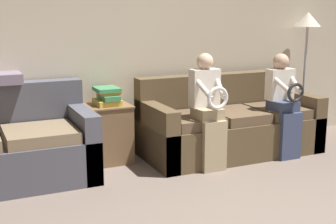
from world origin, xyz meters
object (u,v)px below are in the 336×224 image
Objects in this scene: couch_side at (1,150)px; book_stack at (107,96)px; couch_main at (229,126)px; child_left_seated at (208,107)px; child_right_seated at (284,101)px; floor_lamp at (307,32)px; throw_pillow at (0,78)px; side_shelf at (109,133)px.

couch_side reaches higher than book_stack.
child_left_seated is at bearing -142.88° from couch_main.
child_right_seated is 0.72× the size of floor_lamp.
throw_pillow is at bearing 173.99° from book_stack.
couch_main is 1.75× the size of child_right_seated.
side_shelf is 1.63× the size of throw_pillow.
throw_pillow is (-2.39, 0.36, 0.64)m from couch_main.
child_right_seated is 1.82× the size of side_shelf.
book_stack is at bearing 9.52° from couch_side.
couch_main is 1.18× the size of couch_side.
throw_pillow is at bearing 159.50° from child_left_seated.
floor_lamp is at bearing 19.50° from child_left_seated.
child_left_seated is 1.11m from side_shelf.
child_left_seated reaches higher than couch_main.
side_shelf is 0.40× the size of floor_lamp.
floor_lamp is at bearing 0.26° from book_stack.
child_right_seated reaches higher than throw_pillow.
couch_main is at bearing 37.12° from child_left_seated.
child_right_seated reaches higher than book_stack.
side_shelf is 2.81m from floor_lamp.
child_left_seated is 1.03× the size of child_right_seated.
side_shelf is at bearing 145.13° from child_left_seated.
throw_pillow is (-1.04, 0.11, 0.24)m from book_stack.
couch_side reaches higher than couch_main.
throw_pillow is (0.06, 0.30, 0.63)m from couch_side.
couch_side is 1.43× the size of child_left_seated.
couch_main reaches higher than book_stack.
side_shelf is (1.11, 0.19, -0.00)m from couch_side.
book_stack is at bearing 169.64° from couch_main.
throw_pillow is (-3.67, 0.10, -0.38)m from floor_lamp.
side_shelf is 1.23m from throw_pillow.
couch_main is at bearing -10.43° from side_shelf.
floor_lamp is (2.62, 0.01, 1.01)m from side_shelf.
child_right_seated is at bearing -37.24° from couch_main.
child_right_seated reaches higher than side_shelf.
couch_main is 2.50m from throw_pillow.
floor_lamp reaches higher than couch_side.
couch_side is at bearing -170.48° from book_stack.
child_left_seated is 1.98m from floor_lamp.
child_left_seated reaches higher than side_shelf.
throw_pillow is at bearing 178.47° from floor_lamp.
floor_lamp reaches higher than couch_main.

